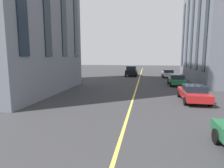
{
  "coord_description": "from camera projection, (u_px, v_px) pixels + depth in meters",
  "views": [
    {
      "loc": [
        0.53,
        -1.03,
        3.64
      ],
      "look_at": [
        11.62,
        0.97,
        1.99
      ],
      "focal_mm": 30.13,
      "sensor_mm": 36.0,
      "label": 1
    }
  ],
  "objects": [
    {
      "name": "lane_centre_line",
      "position": [
        135.0,
        92.0,
        19.67
      ],
      "size": [
        80.0,
        0.16,
        0.01
      ],
      "color": "#D8C64C",
      "rests_on": "ground_plane"
    },
    {
      "name": "car_green_trailing",
      "position": [
        177.0,
        80.0,
        23.76
      ],
      "size": [
        3.9,
        1.89,
        1.4
      ],
      "color": "#1E6038",
      "rests_on": "ground_plane"
    },
    {
      "name": "car_red_near",
      "position": [
        193.0,
        93.0,
        15.27
      ],
      "size": [
        4.4,
        1.95,
        1.37
      ],
      "color": "#B21E1E",
      "rests_on": "ground_plane"
    },
    {
      "name": "car_black_mid",
      "position": [
        131.0,
        71.0,
        35.55
      ],
      "size": [
        4.7,
        2.14,
        1.88
      ],
      "color": "black",
      "rests_on": "ground_plane"
    },
    {
      "name": "car_white_far",
      "position": [
        168.0,
        73.0,
        32.98
      ],
      "size": [
        4.4,
        1.95,
        1.37
      ],
      "color": "silver",
      "rests_on": "ground_plane"
    }
  ]
}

